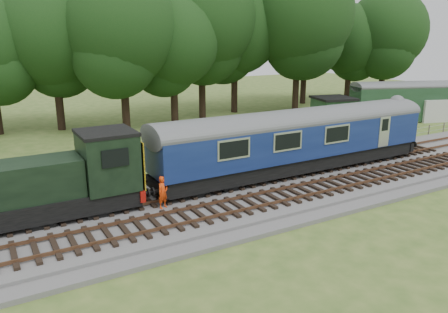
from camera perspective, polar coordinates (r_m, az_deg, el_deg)
ground at (r=22.83m, az=1.28°, el=-5.74°), size 120.00×120.00×0.00m
ballast at (r=22.77m, az=1.28°, el=-5.32°), size 70.00×7.00×0.35m
track_north at (r=23.82m, az=-0.45°, el=-3.75°), size 67.20×2.40×0.21m
track_south at (r=21.42m, az=3.51°, el=-6.04°), size 67.20×2.40×0.21m
fence at (r=26.55m, az=-3.74°, el=-2.67°), size 64.00×0.12×1.00m
tree_line at (r=42.49m, az=-14.26°, el=3.82°), size 70.00×8.00×18.00m
dmu_railcar at (r=26.06m, az=9.54°, el=2.74°), size 18.05×2.86×3.88m
shunter_loco at (r=20.71m, az=-22.07°, el=-3.38°), size 8.91×2.60×3.38m
worker at (r=20.87m, az=-7.98°, el=-4.64°), size 0.67×0.57×1.57m
parked_coach at (r=48.37m, az=24.82°, el=6.86°), size 15.07×7.73×3.86m
shed at (r=42.27m, az=13.99°, el=5.72°), size 4.09×4.09×2.77m
caravan at (r=48.98m, az=26.16°, el=5.54°), size 5.00×3.49×2.22m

